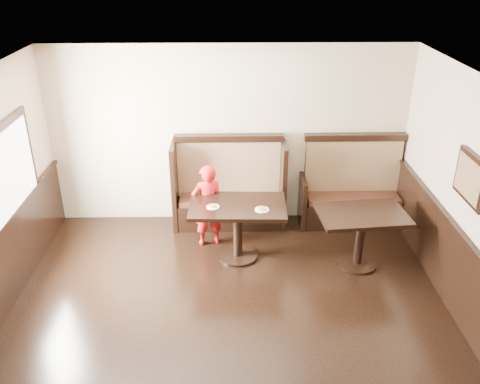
{
  "coord_description": "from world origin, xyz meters",
  "views": [
    {
      "loc": [
        0.02,
        -3.91,
        4.05
      ],
      "look_at": [
        0.15,
        2.35,
        1.0
      ],
      "focal_mm": 38.0,
      "sensor_mm": 36.0,
      "label": 1
    }
  ],
  "objects_px": {
    "booth_main": "(229,193)",
    "table_neighbor": "(361,226)",
    "table_main": "(238,217)",
    "child": "(208,206)",
    "booth_neighbor": "(352,194)"
  },
  "relations": [
    {
      "from": "booth_main",
      "to": "table_neighbor",
      "type": "relative_size",
      "value": 1.41
    },
    {
      "from": "table_main",
      "to": "booth_main",
      "type": "bearing_deg",
      "value": 98.62
    },
    {
      "from": "child",
      "to": "booth_neighbor",
      "type": "bearing_deg",
      "value": -179.64
    },
    {
      "from": "table_main",
      "to": "table_neighbor",
      "type": "height_order",
      "value": "table_main"
    },
    {
      "from": "booth_neighbor",
      "to": "table_neighbor",
      "type": "height_order",
      "value": "booth_neighbor"
    },
    {
      "from": "table_main",
      "to": "table_neighbor",
      "type": "bearing_deg",
      "value": -6.03
    },
    {
      "from": "table_neighbor",
      "to": "child",
      "type": "bearing_deg",
      "value": 158.47
    },
    {
      "from": "table_main",
      "to": "table_neighbor",
      "type": "relative_size",
      "value": 1.08
    },
    {
      "from": "table_main",
      "to": "child",
      "type": "xyz_separation_m",
      "value": [
        -0.43,
        0.38,
        -0.01
      ]
    },
    {
      "from": "table_main",
      "to": "table_neighbor",
      "type": "distance_m",
      "value": 1.69
    },
    {
      "from": "table_main",
      "to": "child",
      "type": "bearing_deg",
      "value": 140.84
    },
    {
      "from": "booth_neighbor",
      "to": "table_neighbor",
      "type": "relative_size",
      "value": 1.33
    },
    {
      "from": "child",
      "to": "table_neighbor",
      "type": "bearing_deg",
      "value": 148.42
    },
    {
      "from": "table_main",
      "to": "table_neighbor",
      "type": "xyz_separation_m",
      "value": [
        1.67,
        -0.23,
        -0.03
      ]
    },
    {
      "from": "booth_main",
      "to": "child",
      "type": "height_order",
      "value": "booth_main"
    }
  ]
}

